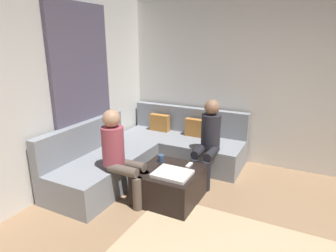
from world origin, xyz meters
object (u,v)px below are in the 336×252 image
(ottoman, at_px, (169,185))
(person_on_couch_back, at_px, (208,138))
(sectional_couch, at_px, (150,152))
(coffee_mug, at_px, (161,158))
(person_on_couch_side, at_px, (120,153))
(game_remote, at_px, (189,165))

(ottoman, bearing_deg, person_on_couch_back, 71.43)
(sectional_couch, height_order, coffee_mug, sectional_couch)
(person_on_couch_side, bearing_deg, person_on_couch_back, 142.45)
(sectional_couch, xyz_separation_m, person_on_couch_side, (0.15, -0.99, 0.38))
(coffee_mug, relative_size, person_on_couch_side, 0.08)
(ottoman, bearing_deg, person_on_couch_side, -151.93)
(sectional_couch, bearing_deg, coffee_mug, -47.12)
(sectional_couch, height_order, ottoman, sectional_couch)
(game_remote, distance_m, person_on_couch_side, 0.92)
(sectional_couch, height_order, game_remote, sectional_couch)
(sectional_couch, height_order, person_on_couch_side, person_on_couch_side)
(coffee_mug, bearing_deg, person_on_couch_back, 50.34)
(coffee_mug, relative_size, game_remote, 0.63)
(sectional_couch, distance_m, person_on_couch_side, 1.07)
(coffee_mug, xyz_separation_m, person_on_couch_back, (0.47, 0.57, 0.19))
(ottoman, relative_size, game_remote, 5.07)
(sectional_couch, distance_m, coffee_mug, 0.73)
(game_remote, bearing_deg, ottoman, -129.29)
(person_on_couch_side, bearing_deg, coffee_mug, 145.15)
(coffee_mug, bearing_deg, sectional_couch, 132.88)
(coffee_mug, height_order, person_on_couch_side, person_on_couch_side)
(sectional_couch, distance_m, game_remote, 1.01)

